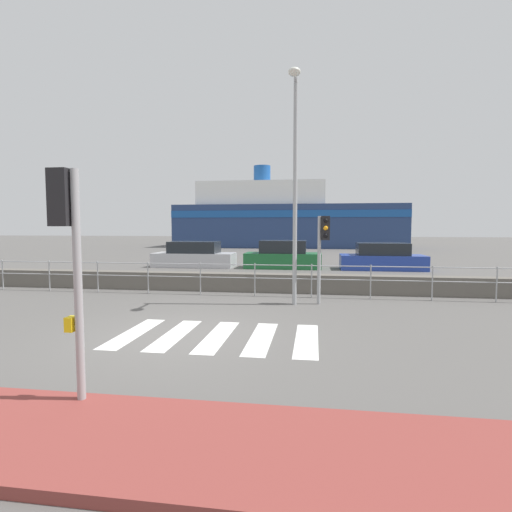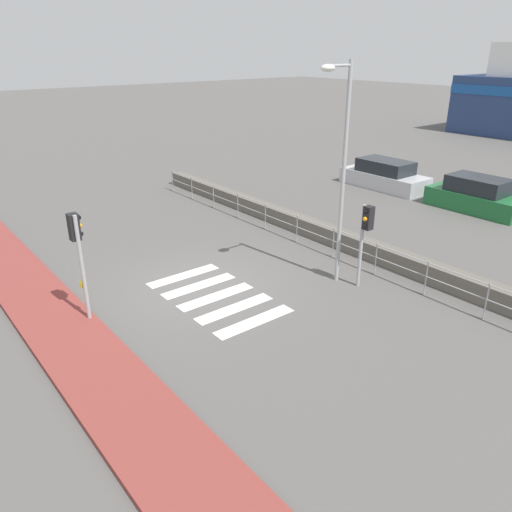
% 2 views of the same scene
% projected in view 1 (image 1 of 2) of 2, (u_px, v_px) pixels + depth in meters
% --- Properties ---
extents(ground_plane, '(160.00, 160.00, 0.00)m').
position_uv_depth(ground_plane, '(178.00, 335.00, 8.23)').
color(ground_plane, '#565451').
extents(sidewalk_brick, '(24.00, 1.80, 0.12)m').
position_uv_depth(sidewalk_brick, '(45.00, 434.00, 4.18)').
color(sidewalk_brick, brown).
rests_on(sidewalk_brick, ground_plane).
extents(crosswalk, '(4.05, 2.40, 0.01)m').
position_uv_depth(crosswalk, '(218.00, 336.00, 8.11)').
color(crosswalk, silver).
rests_on(crosswalk, ground_plane).
extents(seawall, '(22.02, 0.55, 0.62)m').
position_uv_depth(seawall, '(233.00, 282.00, 13.79)').
color(seawall, '#605B54').
rests_on(seawall, ground_plane).
extents(harbor_fence, '(19.86, 0.04, 1.06)m').
position_uv_depth(harbor_fence, '(227.00, 274.00, 12.89)').
color(harbor_fence, '#9EA0A3').
rests_on(harbor_fence, ground_plane).
extents(traffic_light_near, '(0.34, 0.32, 2.92)m').
position_uv_depth(traffic_light_near, '(69.00, 237.00, 4.78)').
color(traffic_light_near, '#9EA0A3').
rests_on(traffic_light_near, ground_plane).
extents(traffic_light_far, '(0.34, 0.32, 2.53)m').
position_uv_depth(traffic_light_far, '(323.00, 240.00, 11.33)').
color(traffic_light_far, '#9EA0A3').
rests_on(traffic_light_far, ground_plane).
extents(streetlamp, '(0.32, 1.13, 6.34)m').
position_uv_depth(streetlamp, '(295.00, 165.00, 10.91)').
color(streetlamp, '#9EA0A3').
rests_on(streetlamp, ground_plane).
extents(ferry_boat, '(23.90, 6.61, 8.73)m').
position_uv_depth(ferry_boat, '(283.00, 220.00, 43.03)').
color(ferry_boat, navy).
rests_on(ferry_boat, ground_plane).
extents(parked_car_silver, '(4.43, 1.77, 1.40)m').
position_uv_depth(parked_car_silver, '(194.00, 256.00, 22.04)').
color(parked_car_silver, '#BCBCC1').
rests_on(parked_car_silver, ground_plane).
extents(parked_car_green, '(4.04, 1.72, 1.48)m').
position_uv_depth(parked_car_green, '(283.00, 256.00, 21.33)').
color(parked_car_green, '#1E6633').
rests_on(parked_car_green, ground_plane).
extents(parked_car_blue, '(4.26, 1.77, 1.38)m').
position_uv_depth(parked_car_blue, '(382.00, 258.00, 20.60)').
color(parked_car_blue, '#233D9E').
rests_on(parked_car_blue, ground_plane).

